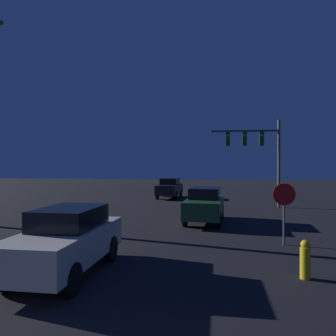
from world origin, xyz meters
TOP-DOWN VIEW (x-y plane):
  - car_near at (-1.55, 6.19)m, footprint 1.69×4.09m
  - car_mid at (1.65, 14.07)m, footprint 1.88×4.18m
  - car_far at (-1.56, 25.19)m, footprint 1.82×4.15m
  - traffic_signal_mast at (4.91, 20.32)m, footprint 4.42×0.30m
  - stop_sign at (4.44, 10.00)m, footprint 0.75×0.07m
  - fire_hydrant at (4.25, 6.62)m, footprint 0.24×0.24m

SIDE VIEW (x-z plane):
  - fire_hydrant at x=4.25m, z-range -0.01..0.92m
  - car_near at x=-1.55m, z-range 0.03..1.67m
  - car_mid at x=1.65m, z-range 0.03..1.67m
  - car_far at x=-1.56m, z-range 0.03..1.67m
  - stop_sign at x=4.44m, z-range 0.42..2.51m
  - traffic_signal_mast at x=4.91m, z-range 1.05..6.68m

